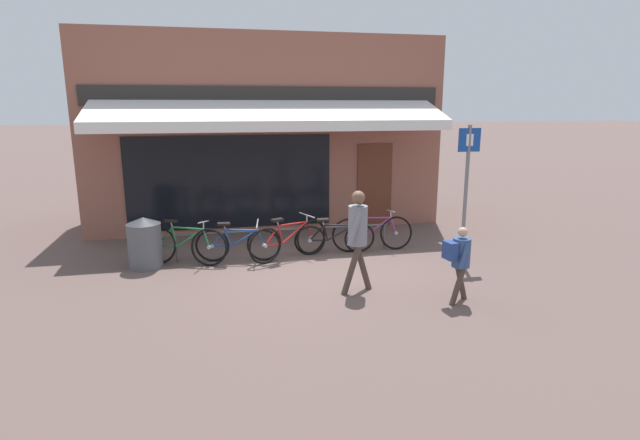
% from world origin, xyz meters
% --- Properties ---
extents(ground_plane, '(160.00, 160.00, 0.00)m').
position_xyz_m(ground_plane, '(0.00, 0.00, 0.00)').
color(ground_plane, brown).
extents(shop_front, '(8.72, 4.47, 4.70)m').
position_xyz_m(shop_front, '(-0.38, 4.57, 2.35)').
color(shop_front, '#8E5647').
rests_on(shop_front, ground_plane).
extents(bike_rack_rail, '(4.40, 0.04, 0.57)m').
position_xyz_m(bike_rack_rail, '(-0.36, 0.99, 0.49)').
color(bike_rack_rail, '#47494F').
rests_on(bike_rack_rail, ground_plane).
extents(bicycle_green, '(1.71, 0.76, 0.90)m').
position_xyz_m(bicycle_green, '(-2.37, 0.83, 0.39)').
color(bicycle_green, black).
rests_on(bicycle_green, ground_plane).
extents(bicycle_blue, '(1.67, 0.56, 0.83)m').
position_xyz_m(bicycle_blue, '(-1.33, 0.77, 0.36)').
color(bicycle_blue, black).
rests_on(bicycle_blue, ground_plane).
extents(bicycle_red, '(1.70, 0.84, 0.87)m').
position_xyz_m(bicycle_red, '(-0.31, 0.74, 0.39)').
color(bicycle_red, black).
rests_on(bicycle_red, ground_plane).
extents(bicycle_black, '(1.71, 0.52, 0.81)m').
position_xyz_m(bicycle_black, '(0.66, 0.85, 0.35)').
color(bicycle_black, black).
rests_on(bicycle_black, ground_plane).
extents(bicycle_purple, '(1.77, 0.52, 0.88)m').
position_xyz_m(bicycle_purple, '(1.52, 0.97, 0.38)').
color(bicycle_purple, black).
rests_on(bicycle_purple, ground_plane).
extents(pedestrian_adult, '(0.58, 0.52, 1.72)m').
position_xyz_m(pedestrian_adult, '(0.51, -1.30, 1.06)').
color(pedestrian_adult, '#47382D').
rests_on(pedestrian_adult, ground_plane).
extents(pedestrian_child, '(0.50, 0.49, 1.23)m').
position_xyz_m(pedestrian_child, '(1.93, -2.07, 0.75)').
color(pedestrian_child, '#47382D').
rests_on(pedestrian_child, ground_plane).
extents(litter_bin, '(0.64, 0.64, 0.98)m').
position_xyz_m(litter_bin, '(-3.07, 0.77, 0.49)').
color(litter_bin, '#515459').
rests_on(litter_bin, ground_plane).
extents(parking_sign, '(0.44, 0.07, 2.68)m').
position_xyz_m(parking_sign, '(2.98, -0.21, 1.63)').
color(parking_sign, slate).
rests_on(parking_sign, ground_plane).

